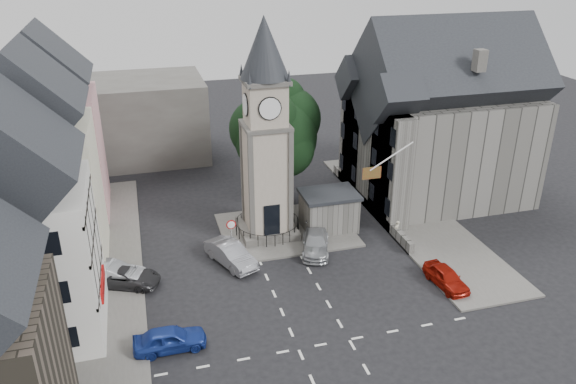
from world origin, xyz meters
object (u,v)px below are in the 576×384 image
object	(u,v)px
car_east_red	(446,277)
pedestrian	(397,230)
stone_shelter	(329,211)
car_west_blue	(170,339)
clock_tower	(266,133)

from	to	relation	value
car_east_red	pedestrian	size ratio (longest dim) A/B	2.50
stone_shelter	car_west_blue	size ratio (longest dim) A/B	1.07
stone_shelter	car_east_red	world-z (taller)	stone_shelter
car_west_blue	stone_shelter	bearing A→B (deg)	-50.27
car_west_blue	clock_tower	bearing A→B (deg)	-36.18
clock_tower	car_west_blue	bearing A→B (deg)	-125.78
car_west_blue	pedestrian	bearing A→B (deg)	-65.52
clock_tower	car_east_red	xyz separation A→B (m)	(9.57, -10.07, -7.48)
car_east_red	pedestrian	distance (m)	6.66
stone_shelter	car_east_red	distance (m)	10.74
car_east_red	clock_tower	bearing A→B (deg)	128.19
clock_tower	pedestrian	size ratio (longest dim) A/B	10.84
clock_tower	stone_shelter	world-z (taller)	clock_tower
clock_tower	car_west_blue	size ratio (longest dim) A/B	4.06
car_east_red	pedestrian	xyz separation A→B (m)	(-0.36, 6.65, 0.11)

